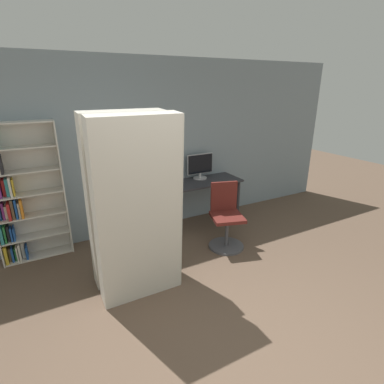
{
  "coord_description": "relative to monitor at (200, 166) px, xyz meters",
  "views": [
    {
      "loc": [
        -1.36,
        -1.34,
        2.28
      ],
      "look_at": [
        0.28,
        1.7,
        1.05
      ],
      "focal_mm": 28.0,
      "sensor_mm": 36.0,
      "label": 1
    }
  ],
  "objects": [
    {
      "name": "wall_back",
      "position": [
        -1.12,
        0.16,
        0.36
      ],
      "size": [
        8.0,
        0.06,
        2.7
      ],
      "color": "gray",
      "rests_on": "ground"
    },
    {
      "name": "ground_plane",
      "position": [
        -1.12,
        -2.96,
        -0.99
      ],
      "size": [
        16.0,
        16.0,
        0.0
      ],
      "primitive_type": "plane",
      "color": "brown"
    },
    {
      "name": "mattress_near",
      "position": [
        -1.6,
        -1.5,
        0.04
      ],
      "size": [
        0.9,
        0.37,
        2.05
      ],
      "color": "beige",
      "rests_on": "ground"
    },
    {
      "name": "bookshelf",
      "position": [
        -2.72,
        0.03,
        -0.07
      ],
      "size": [
        0.88,
        0.27,
        1.87
      ],
      "color": "beige",
      "rests_on": "ground"
    },
    {
      "name": "monitor",
      "position": [
        0.0,
        0.0,
        0.0
      ],
      "size": [
        0.48,
        0.23,
        0.43
      ],
      "color": "#B7B7BC",
      "rests_on": "desk"
    },
    {
      "name": "mattress_far",
      "position": [
        -1.6,
        -1.11,
        0.03
      ],
      "size": [
        0.9,
        0.32,
        2.05
      ],
      "color": "beige",
      "rests_on": "ground"
    },
    {
      "name": "office_chair",
      "position": [
        -0.14,
        -1.01,
        -0.59
      ],
      "size": [
        0.55,
        0.55,
        0.96
      ],
      "color": "#4C4C51",
      "rests_on": "ground"
    },
    {
      "name": "desk",
      "position": [
        -0.07,
        -0.15,
        -0.33
      ],
      "size": [
        1.38,
        0.57,
        0.76
      ],
      "color": "#2D2D33",
      "rests_on": "ground"
    }
  ]
}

